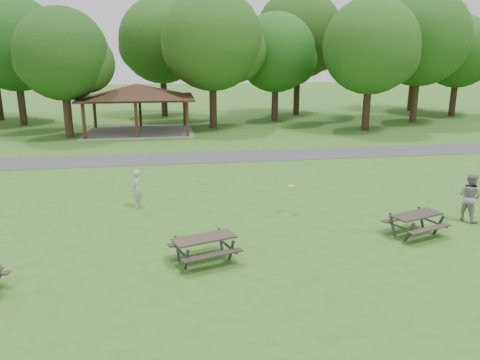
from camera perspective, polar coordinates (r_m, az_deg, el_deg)
name	(u,v)px	position (r m, az deg, el deg)	size (l,w,h in m)	color
ground	(228,254)	(14.96, -1.47, -9.04)	(160.00, 160.00, 0.00)	#32631C
asphalt_path	(198,157)	(28.25, -5.11, 2.75)	(120.00, 3.20, 0.02)	#3F3F41
pavilion	(137,93)	(37.71, -12.44, 10.35)	(8.60, 7.01, 3.76)	#372114
tree_row_c	(16,47)	(44.25, -25.64, 14.46)	(8.19, 7.80, 10.67)	#2F1E15
tree_row_d	(63,57)	(36.75, -20.72, 13.85)	(6.93, 6.60, 9.27)	#312015
tree_row_e	(213,43)	(38.72, -3.26, 16.32)	(8.40, 8.00, 11.02)	black
tree_row_f	(277,55)	(43.16, 4.50, 14.96)	(7.35, 7.00, 9.55)	#321E16
tree_row_g	(372,49)	(38.88, 15.76, 15.11)	(7.77, 7.40, 10.25)	black
tree_row_h	(421,41)	(44.71, 21.23, 15.54)	(8.61, 8.20, 11.37)	#302215
tree_row_i	(459,54)	(50.80, 25.16, 13.75)	(7.14, 6.80, 9.52)	#301D15
tree_deep_b	(163,43)	(46.54, -9.38, 16.13)	(8.40, 8.00, 11.13)	black
tree_deep_c	(299,37)	(47.31, 7.26, 16.87)	(8.82, 8.40, 11.90)	black
tree_deep_d	(417,42)	(53.65, 20.76, 15.41)	(8.40, 8.00, 11.27)	black
picnic_table_middle	(204,243)	(14.29, -4.37, -7.67)	(2.25, 2.01, 0.81)	#322B24
picnic_table_far	(416,219)	(17.33, 20.68, -4.48)	(2.21, 1.99, 0.80)	#2E2521
frisbee_in_flight	(291,186)	(18.34, 6.24, -0.71)	(0.28, 0.28, 0.02)	yellow
frisbee_thrower	(137,189)	(19.53, -12.49, -1.03)	(0.57, 0.37, 1.55)	#B0AFB2
frisbee_catcher	(470,197)	(19.49, 26.19, -1.86)	(0.91, 0.71, 1.87)	#939396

